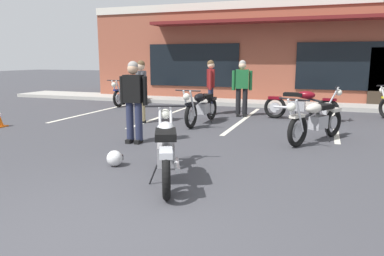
{
  "coord_description": "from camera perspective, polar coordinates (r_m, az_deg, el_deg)",
  "views": [
    {
      "loc": [
        2.13,
        -2.79,
        1.73
      ],
      "look_at": [
        0.03,
        3.05,
        0.55
      ],
      "focal_mm": 34.43,
      "sensor_mm": 36.0,
      "label": 1
    }
  ],
  "objects": [
    {
      "name": "ground_plane",
      "position": [
        6.96,
        1.35,
        -3.64
      ],
      "size": [
        80.0,
        80.0,
        0.0
      ],
      "primitive_type": "plane",
      "color": "#3D3D42"
    },
    {
      "name": "sidewalk_kerb",
      "position": [
        14.16,
        11.05,
        3.83
      ],
      "size": [
        22.0,
        1.8,
        0.14
      ],
      "primitive_type": "cube",
      "color": "#A8A59E",
      "rests_on": "ground_plane"
    },
    {
      "name": "brick_storefront_building",
      "position": [
        17.57,
        13.11,
        11.17
      ],
      "size": [
        14.94,
        7.14,
        3.87
      ],
      "color": "brown",
      "rests_on": "ground_plane"
    },
    {
      "name": "painted_stall_lines",
      "position": [
        10.66,
        8.02,
        1.33
      ],
      "size": [
        9.93,
        4.8,
        0.01
      ],
      "color": "silver",
      "rests_on": "ground_plane"
    },
    {
      "name": "motorcycle_foreground_classic",
      "position": [
        5.25,
        -4.05,
        -3.22
      ],
      "size": [
        1.14,
        1.98,
        0.98
      ],
      "color": "black",
      "rests_on": "ground_plane"
    },
    {
      "name": "motorcycle_red_sportbike",
      "position": [
        9.78,
        1.49,
        3.32
      ],
      "size": [
        0.66,
        2.11,
        0.98
      ],
      "color": "black",
      "rests_on": "ground_plane"
    },
    {
      "name": "motorcycle_black_cruiser",
      "position": [
        14.05,
        -9.65,
        5.43
      ],
      "size": [
        0.66,
        2.11,
        0.98
      ],
      "color": "black",
      "rests_on": "ground_plane"
    },
    {
      "name": "motorcycle_blue_standard",
      "position": [
        10.84,
        16.6,
        3.6
      ],
      "size": [
        2.11,
        0.67,
        0.98
      ],
      "color": "black",
      "rests_on": "ground_plane"
    },
    {
      "name": "motorcycle_orange_scrambler",
      "position": [
        8.1,
        18.66,
        1.19
      ],
      "size": [
        1.25,
        1.92,
        0.98
      ],
      "color": "black",
      "rests_on": "ground_plane"
    },
    {
      "name": "person_in_black_shirt",
      "position": [
        7.6,
        -9.03,
        4.75
      ],
      "size": [
        0.6,
        0.29,
        1.68
      ],
      "color": "black",
      "rests_on": "ground_plane"
    },
    {
      "name": "person_in_shorts_foreground",
      "position": [
        11.14,
        7.75,
        6.66
      ],
      "size": [
        0.61,
        0.34,
        1.68
      ],
      "color": "black",
      "rests_on": "ground_plane"
    },
    {
      "name": "person_by_back_row",
      "position": [
        11.48,
        2.94,
        6.86
      ],
      "size": [
        0.34,
        0.61,
        1.68
      ],
      "color": "black",
      "rests_on": "ground_plane"
    },
    {
      "name": "person_near_building",
      "position": [
        10.05,
        -7.88,
        6.22
      ],
      "size": [
        0.45,
        0.53,
        1.68
      ],
      "color": "black",
      "rests_on": "ground_plane"
    },
    {
      "name": "helmet_on_pavement",
      "position": [
        6.13,
        -11.88,
        -4.61
      ],
      "size": [
        0.26,
        0.26,
        0.26
      ],
      "color": "silver",
      "rests_on": "ground_plane"
    }
  ]
}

